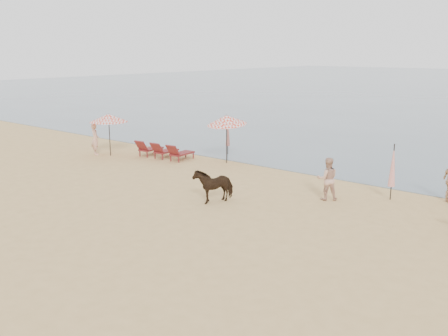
% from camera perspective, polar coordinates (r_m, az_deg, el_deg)
% --- Properties ---
extents(ground, '(120.00, 120.00, 0.00)m').
position_cam_1_polar(ground, '(15.97, -11.51, -7.06)').
color(ground, tan).
rests_on(ground, ground).
extents(lounger_cluster_left, '(2.89, 1.86, 0.61)m').
position_cam_1_polar(lounger_cluster_left, '(26.11, -6.94, 2.04)').
color(lounger_cluster_left, maroon).
rests_on(lounger_cluster_left, ground).
extents(umbrella_open_left_a, '(1.97, 1.97, 2.24)m').
position_cam_1_polar(umbrella_open_left_a, '(26.98, -13.05, 5.59)').
color(umbrella_open_left_a, black).
rests_on(umbrella_open_left_a, ground).
extents(umbrella_open_left_b, '(1.96, 1.99, 2.49)m').
position_cam_1_polar(umbrella_open_left_b, '(24.52, 0.31, 5.52)').
color(umbrella_open_left_b, black).
rests_on(umbrella_open_left_b, ground).
extents(umbrella_closed_left, '(0.24, 0.24, 2.00)m').
position_cam_1_polar(umbrella_closed_left, '(26.64, 0.44, 4.13)').
color(umbrella_closed_left, black).
rests_on(umbrella_closed_left, ground).
extents(umbrella_closed_right, '(0.26, 0.26, 2.14)m').
position_cam_1_polar(umbrella_closed_right, '(19.52, 18.74, 0.27)').
color(umbrella_closed_right, black).
rests_on(umbrella_closed_right, ground).
extents(cow, '(1.11, 1.62, 1.25)m').
position_cam_1_polar(cow, '(18.50, -1.18, -1.92)').
color(cow, black).
rests_on(cow, ground).
extents(beachgoer_left, '(0.72, 0.61, 1.68)m').
position_cam_1_polar(beachgoer_left, '(27.60, -14.51, 3.20)').
color(beachgoer_left, '#D89F87').
rests_on(beachgoer_left, ground).
extents(beachgoer_right_a, '(1.00, 0.97, 1.62)m').
position_cam_1_polar(beachgoer_right_a, '(19.00, 11.73, -1.21)').
color(beachgoer_right_a, tan).
rests_on(beachgoer_right_a, ground).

